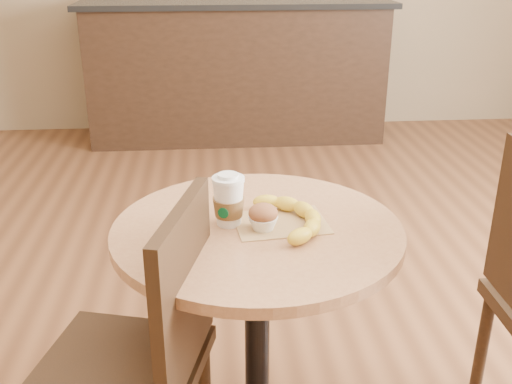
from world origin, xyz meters
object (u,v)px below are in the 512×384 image
muffin (263,217)px  banana (292,218)px  cafe_table (257,290)px  chair_left (142,357)px  coffee_cup (229,202)px

muffin → banana: (0.08, 0.02, -0.01)m
cafe_table → banana: 0.24m
muffin → chair_left: bearing=-151.7°
cafe_table → muffin: size_ratio=9.83×
muffin → banana: bearing=13.5°
chair_left → muffin: (0.31, 0.17, 0.29)m
chair_left → coffee_cup: 0.44m
chair_left → cafe_table: bearing=137.6°
cafe_table → muffin: (0.01, -0.02, 0.23)m
cafe_table → chair_left: chair_left is taller
cafe_table → chair_left: bearing=-147.2°
chair_left → muffin: bearing=133.2°
chair_left → banana: chair_left is taller
chair_left → muffin: 0.46m
cafe_table → muffin: bearing=-61.8°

